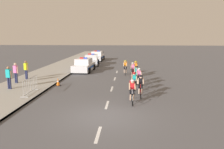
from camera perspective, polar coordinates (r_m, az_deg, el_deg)
The scene contains 20 objects.
ground_plane at distance 11.51m, azimuth -2.16°, elevation -10.61°, with size 160.00×160.00×0.00m, color #56565B.
sidewalk_slab at distance 26.34m, azimuth -14.22°, elevation 0.97°, with size 4.53×60.00×0.12m, color #A3A099.
kerb_edge at distance 25.74m, azimuth -9.60°, elevation 0.94°, with size 0.16×60.00×0.13m, color #9E9E99.
lane_markings_centre at distance 17.16m, azimuth -0.05°, elevation -3.65°, with size 0.14×17.60×0.01m.
cyclist_lead at distance 13.42m, azimuth 5.12°, elevation -4.12°, with size 0.43×1.72×1.56m.
cyclist_second at distance 14.92m, azimuth 7.27°, elevation -2.72°, with size 0.42×1.72×1.56m.
cyclist_third at distance 15.96m, azimuth 5.71°, elevation -1.86°, with size 0.45×1.72×1.56m.
cyclist_fourth at distance 17.90m, azimuth 6.80°, elevation -0.58°, with size 0.43×1.72×1.56m.
cyclist_fifth at distance 19.00m, azimuth 6.24°, elevation 0.04°, with size 0.42×1.72×1.56m.
cyclist_sixth at distance 21.46m, azimuth 5.33°, elevation 1.20°, with size 0.45×1.72×1.56m.
cyclist_seventh at distance 22.63m, azimuth 6.02°, elevation 1.64°, with size 0.42×1.72×1.56m.
cyclist_eighth at distance 23.14m, azimuth 3.38°, elevation 1.86°, with size 0.42×1.72×1.56m.
police_car_nearest at distance 25.45m, azimuth -7.14°, elevation 2.30°, with size 2.15×4.48×1.59m.
police_car_second at distance 30.59m, azimuth -5.25°, elevation 3.62°, with size 2.31×4.55×1.59m.
police_car_third at distance 36.43m, azimuth -3.76°, elevation 4.65°, with size 2.07×4.43×1.59m.
crowd_barrier_front at distance 16.27m, azimuth -19.99°, elevation -2.69°, with size 0.56×2.32×1.07m.
traffic_cone_near at distance 18.66m, azimuth -13.55°, elevation -1.85°, with size 0.36×0.36×0.64m.
spectator_closest at distance 21.54m, azimuth -20.99°, elevation 1.41°, with size 0.48×0.38×1.68m.
spectator_middle at distance 18.14m, azimuth -24.74°, elevation -0.34°, with size 0.52×0.30×1.68m.
spectator_back at distance 20.17m, azimuth -23.26°, elevation 0.71°, with size 0.51×0.35×1.68m.
Camera 1 is at (1.17, -10.71, 4.05)m, focal length 36.01 mm.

